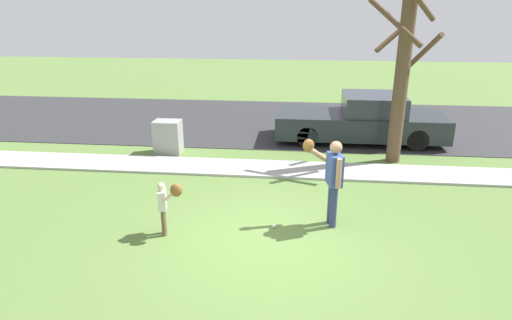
{
  "coord_description": "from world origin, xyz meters",
  "views": [
    {
      "loc": [
        0.44,
        -7.06,
        4.13
      ],
      "look_at": [
        -0.45,
        1.56,
        1.0
      ],
      "focal_mm": 30.49,
      "sensor_mm": 36.0,
      "label": 1
    }
  ],
  "objects_px": {
    "baseball": "(274,226)",
    "parked_pickup_dark": "(362,120)",
    "street_tree_near": "(402,72)",
    "utility_cabinet": "(168,137)",
    "person_child": "(166,201)",
    "person_adult": "(332,175)"
  },
  "relations": [
    {
      "from": "baseball",
      "to": "parked_pickup_dark",
      "type": "height_order",
      "value": "parked_pickup_dark"
    },
    {
      "from": "street_tree_near",
      "to": "utility_cabinet",
      "type": "bearing_deg",
      "value": 179.45
    },
    {
      "from": "parked_pickup_dark",
      "to": "street_tree_near",
      "type": "bearing_deg",
      "value": 109.73
    },
    {
      "from": "utility_cabinet",
      "to": "parked_pickup_dark",
      "type": "height_order",
      "value": "parked_pickup_dark"
    },
    {
      "from": "baseball",
      "to": "utility_cabinet",
      "type": "relative_size",
      "value": 0.08
    },
    {
      "from": "person_adult",
      "to": "person_child",
      "type": "xyz_separation_m",
      "value": [
        -3.05,
        -0.73,
        -0.36
      ]
    },
    {
      "from": "parked_pickup_dark",
      "to": "utility_cabinet",
      "type": "bearing_deg",
      "value": 17.29
    },
    {
      "from": "person_child",
      "to": "street_tree_near",
      "type": "xyz_separation_m",
      "value": [
        5.01,
        4.65,
        1.74
      ]
    },
    {
      "from": "person_adult",
      "to": "utility_cabinet",
      "type": "relative_size",
      "value": 1.79
    },
    {
      "from": "utility_cabinet",
      "to": "baseball",
      "type": "bearing_deg",
      "value": -51.49
    },
    {
      "from": "person_adult",
      "to": "utility_cabinet",
      "type": "xyz_separation_m",
      "value": [
        -4.43,
        3.97,
        -0.58
      ]
    },
    {
      "from": "parked_pickup_dark",
      "to": "person_adult",
      "type": "bearing_deg",
      "value": 77.24
    },
    {
      "from": "person_adult",
      "to": "baseball",
      "type": "xyz_separation_m",
      "value": [
        -1.07,
        -0.25,
        -1.03
      ]
    },
    {
      "from": "utility_cabinet",
      "to": "parked_pickup_dark",
      "type": "distance_m",
      "value": 6.01
    },
    {
      "from": "baseball",
      "to": "street_tree_near",
      "type": "distance_m",
      "value": 5.69
    },
    {
      "from": "street_tree_near",
      "to": "parked_pickup_dark",
      "type": "relative_size",
      "value": 0.88
    },
    {
      "from": "person_adult",
      "to": "person_child",
      "type": "distance_m",
      "value": 3.15
    },
    {
      "from": "utility_cabinet",
      "to": "street_tree_near",
      "type": "bearing_deg",
      "value": -0.55
    },
    {
      "from": "street_tree_near",
      "to": "person_adult",
      "type": "bearing_deg",
      "value": -116.69
    },
    {
      "from": "person_child",
      "to": "person_adult",
      "type": "bearing_deg",
      "value": 0.97
    },
    {
      "from": "person_child",
      "to": "baseball",
      "type": "bearing_deg",
      "value": 1.15
    },
    {
      "from": "street_tree_near",
      "to": "baseball",
      "type": "bearing_deg",
      "value": -126.13
    }
  ]
}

